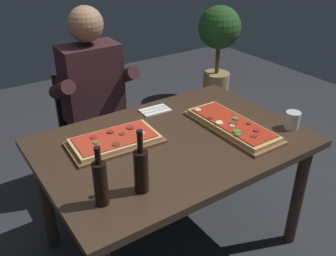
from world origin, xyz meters
name	(u,v)px	position (x,y,z in m)	size (l,w,h in m)	color
ground_plane	(172,241)	(0.00, 0.00, 0.00)	(6.40, 6.40, 0.00)	#2D2D33
dining_table	(173,155)	(0.00, 0.00, 0.64)	(1.40, 0.96, 0.74)	#3D2B1E
pizza_rectangular_front	(115,141)	(-0.28, 0.14, 0.76)	(0.50, 0.29, 0.05)	brown
pizza_rectangular_left	(232,125)	(0.35, -0.08, 0.76)	(0.24, 0.60, 0.05)	brown
wine_bottle_dark	(101,182)	(-0.54, -0.26, 0.85)	(0.06, 0.06, 0.27)	black
oil_bottle_amber	(141,170)	(-0.36, -0.28, 0.85)	(0.06, 0.06, 0.29)	black
tumbler_near_camera	(292,121)	(0.63, -0.26, 0.78)	(0.08, 0.08, 0.10)	silver
napkin_cutlery_set	(155,110)	(0.11, 0.36, 0.74)	(0.19, 0.12, 0.01)	white
diner_chair	(92,125)	(-0.11, 0.86, 0.49)	(0.44, 0.44, 0.87)	black
seated_diner	(96,98)	(-0.11, 0.74, 0.74)	(0.53, 0.41, 1.33)	#23232D
potted_plant_corner	(219,41)	(1.69, 1.57, 0.66)	(0.46, 0.46, 1.03)	tan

